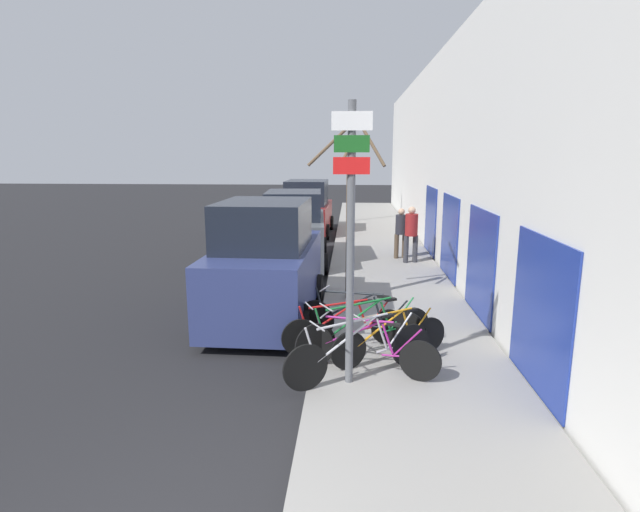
{
  "coord_description": "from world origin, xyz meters",
  "views": [
    {
      "loc": [
        1.6,
        -3.45,
        3.44
      ],
      "look_at": [
        1.0,
        6.2,
        1.43
      ],
      "focal_mm": 28.0,
      "sensor_mm": 36.0,
      "label": 1
    }
  ],
  "objects_px": {
    "bicycle_4": "(345,328)",
    "pedestrian_far": "(411,230)",
    "bicycle_0": "(361,352)",
    "parked_car_2": "(307,210)",
    "bicycle_3": "(366,332)",
    "traffic_light": "(350,161)",
    "parked_car_0": "(266,267)",
    "parked_car_1": "(294,231)",
    "bicycle_5": "(360,322)",
    "bicycle_1": "(366,349)",
    "pedestrian_near": "(401,229)",
    "street_tree": "(350,220)",
    "signpost": "(351,236)",
    "bicycle_2": "(391,339)"
  },
  "relations": [
    {
      "from": "bicycle_0",
      "to": "parked_car_1",
      "type": "distance_m",
      "value": 8.51
    },
    {
      "from": "bicycle_5",
      "to": "pedestrian_near",
      "type": "distance_m",
      "value": 7.52
    },
    {
      "from": "bicycle_4",
      "to": "parked_car_0",
      "type": "relative_size",
      "value": 0.48
    },
    {
      "from": "street_tree",
      "to": "parked_car_1",
      "type": "bearing_deg",
      "value": 112.32
    },
    {
      "from": "parked_car_0",
      "to": "street_tree",
      "type": "distance_m",
      "value": 2.19
    },
    {
      "from": "bicycle_0",
      "to": "bicycle_4",
      "type": "distance_m",
      "value": 1.12
    },
    {
      "from": "bicycle_0",
      "to": "parked_car_2",
      "type": "bearing_deg",
      "value": -22.48
    },
    {
      "from": "bicycle_3",
      "to": "street_tree",
      "type": "distance_m",
      "value": 3.54
    },
    {
      "from": "parked_car_0",
      "to": "parked_car_1",
      "type": "distance_m",
      "value": 5.25
    },
    {
      "from": "pedestrian_near",
      "to": "bicycle_0",
      "type": "bearing_deg",
      "value": 61.39
    },
    {
      "from": "bicycle_2",
      "to": "bicycle_1",
      "type": "bearing_deg",
      "value": 108.39
    },
    {
      "from": "bicycle_0",
      "to": "bicycle_1",
      "type": "xyz_separation_m",
      "value": [
        0.09,
        0.22,
        -0.03
      ]
    },
    {
      "from": "parked_car_2",
      "to": "bicycle_2",
      "type": "bearing_deg",
      "value": -78.15
    },
    {
      "from": "bicycle_0",
      "to": "bicycle_4",
      "type": "bearing_deg",
      "value": -17.88
    },
    {
      "from": "bicycle_2",
      "to": "parked_car_2",
      "type": "relative_size",
      "value": 0.43
    },
    {
      "from": "bicycle_3",
      "to": "traffic_light",
      "type": "distance_m",
      "value": 16.72
    },
    {
      "from": "parked_car_0",
      "to": "pedestrian_near",
      "type": "relative_size",
      "value": 2.73
    },
    {
      "from": "bicycle_3",
      "to": "bicycle_4",
      "type": "height_order",
      "value": "bicycle_3"
    },
    {
      "from": "parked_car_0",
      "to": "pedestrian_near",
      "type": "height_order",
      "value": "parked_car_0"
    },
    {
      "from": "bicycle_5",
      "to": "pedestrian_far",
      "type": "bearing_deg",
      "value": 5.63
    },
    {
      "from": "parked_car_1",
      "to": "pedestrian_far",
      "type": "relative_size",
      "value": 2.63
    },
    {
      "from": "bicycle_4",
      "to": "pedestrian_far",
      "type": "relative_size",
      "value": 1.21
    },
    {
      "from": "pedestrian_near",
      "to": "signpost",
      "type": "bearing_deg",
      "value": 60.46
    },
    {
      "from": "signpost",
      "to": "bicycle_4",
      "type": "relative_size",
      "value": 1.91
    },
    {
      "from": "bicycle_2",
      "to": "parked_car_2",
      "type": "bearing_deg",
      "value": -18.6
    },
    {
      "from": "pedestrian_far",
      "to": "street_tree",
      "type": "height_order",
      "value": "street_tree"
    },
    {
      "from": "bicycle_5",
      "to": "pedestrian_far",
      "type": "height_order",
      "value": "pedestrian_far"
    },
    {
      "from": "pedestrian_near",
      "to": "street_tree",
      "type": "height_order",
      "value": "street_tree"
    },
    {
      "from": "bicycle_0",
      "to": "bicycle_5",
      "type": "distance_m",
      "value": 1.36
    },
    {
      "from": "bicycle_0",
      "to": "pedestrian_far",
      "type": "relative_size",
      "value": 1.27
    },
    {
      "from": "bicycle_4",
      "to": "bicycle_1",
      "type": "bearing_deg",
      "value": 178.92
    },
    {
      "from": "traffic_light",
      "to": "bicycle_4",
      "type": "bearing_deg",
      "value": -89.94
    },
    {
      "from": "bicycle_3",
      "to": "parked_car_0",
      "type": "height_order",
      "value": "parked_car_0"
    },
    {
      "from": "traffic_light",
      "to": "street_tree",
      "type": "bearing_deg",
      "value": -89.72
    },
    {
      "from": "parked_car_1",
      "to": "pedestrian_far",
      "type": "height_order",
      "value": "parked_car_1"
    },
    {
      "from": "bicycle_4",
      "to": "pedestrian_far",
      "type": "distance_m",
      "value": 7.28
    },
    {
      "from": "signpost",
      "to": "parked_car_0",
      "type": "xyz_separation_m",
      "value": [
        -1.74,
        3.17,
        -1.18
      ]
    },
    {
      "from": "signpost",
      "to": "street_tree",
      "type": "distance_m",
      "value": 4.24
    },
    {
      "from": "bicycle_4",
      "to": "pedestrian_near",
      "type": "relative_size",
      "value": 1.31
    },
    {
      "from": "bicycle_3",
      "to": "parked_car_0",
      "type": "relative_size",
      "value": 0.52
    },
    {
      "from": "parked_car_0",
      "to": "pedestrian_far",
      "type": "xyz_separation_m",
      "value": [
        3.56,
        5.07,
        0.01
      ]
    },
    {
      "from": "bicycle_5",
      "to": "parked_car_1",
      "type": "distance_m",
      "value": 7.2
    },
    {
      "from": "signpost",
      "to": "traffic_light",
      "type": "xyz_separation_m",
      "value": [
        -0.09,
        17.52,
        0.72
      ]
    },
    {
      "from": "bicycle_3",
      "to": "pedestrian_far",
      "type": "distance_m",
      "value": 7.43
    },
    {
      "from": "bicycle_1",
      "to": "pedestrian_near",
      "type": "xyz_separation_m",
      "value": [
        1.32,
        8.52,
        0.54
      ]
    },
    {
      "from": "bicycle_0",
      "to": "pedestrian_near",
      "type": "relative_size",
      "value": 1.37
    },
    {
      "from": "bicycle_3",
      "to": "pedestrian_near",
      "type": "relative_size",
      "value": 1.41
    },
    {
      "from": "pedestrian_near",
      "to": "pedestrian_far",
      "type": "relative_size",
      "value": 0.93
    },
    {
      "from": "bicycle_4",
      "to": "parked_car_1",
      "type": "bearing_deg",
      "value": -8.84
    },
    {
      "from": "signpost",
      "to": "parked_car_0",
      "type": "relative_size",
      "value": 0.92
    }
  ]
}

